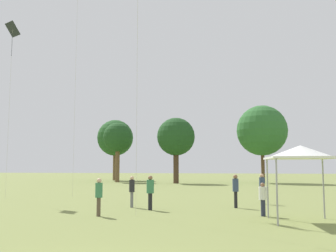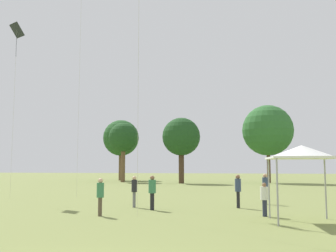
{
  "view_description": "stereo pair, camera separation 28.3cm",
  "coord_description": "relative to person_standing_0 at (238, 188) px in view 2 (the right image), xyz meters",
  "views": [
    {
      "loc": [
        3.55,
        -7.08,
        2.2
      ],
      "look_at": [
        0.14,
        7.83,
        3.83
      ],
      "focal_mm": 42.0,
      "sensor_mm": 36.0,
      "label": 1
    },
    {
      "loc": [
        3.82,
        -7.01,
        2.2
      ],
      "look_at": [
        0.14,
        7.83,
        3.83
      ],
      "focal_mm": 42.0,
      "sensor_mm": 36.0,
      "label": 2
    }
  ],
  "objects": [
    {
      "name": "person_standing_5",
      "position": [
        -5.91,
        -5.17,
        -0.07
      ],
      "size": [
        0.47,
        0.47,
        1.72
      ],
      "rotation": [
        0.0,
        0.0,
        3.83
      ],
      "color": "brown",
      "rests_on": "ground"
    },
    {
      "name": "distant_tree_0",
      "position": [
        -23.44,
        43.51,
        6.36
      ],
      "size": [
        6.36,
        6.36,
        10.69
      ],
      "color": "brown",
      "rests_on": "ground"
    },
    {
      "name": "person_standing_1",
      "position": [
        1.42,
        -3.49,
        -0.21
      ],
      "size": [
        0.47,
        0.47,
        1.52
      ],
      "rotation": [
        0.0,
        0.0,
        1.91
      ],
      "color": "#282D42",
      "rests_on": "ground"
    },
    {
      "name": "person_standing_0",
      "position": [
        0.0,
        0.0,
        0.0
      ],
      "size": [
        0.46,
        0.46,
        1.83
      ],
      "rotation": [
        0.0,
        0.0,
        2.49
      ],
      "color": "black",
      "rests_on": "ground"
    },
    {
      "name": "person_standing_7",
      "position": [
        -5.68,
        -1.02,
        -0.05
      ],
      "size": [
        0.43,
        0.43,
        1.74
      ],
      "rotation": [
        0.0,
        0.0,
        0.7
      ],
      "color": "slate",
      "rests_on": "ground"
    },
    {
      "name": "person_standing_6",
      "position": [
        -4.3,
        -2.15,
        -0.04
      ],
      "size": [
        0.55,
        0.55,
        1.79
      ],
      "rotation": [
        0.0,
        0.0,
        2.26
      ],
      "color": "black",
      "rests_on": "ground"
    },
    {
      "name": "distant_tree_3",
      "position": [
        -10.18,
        32.84,
        5.48
      ],
      "size": [
        5.44,
        5.44,
        9.38
      ],
      "color": "#473323",
      "rests_on": "ground"
    },
    {
      "name": "person_standing_3",
      "position": [
        1.45,
        2.65,
        0.01
      ],
      "size": [
        0.48,
        0.48,
        1.84
      ],
      "rotation": [
        0.0,
        0.0,
        2.46
      ],
      "color": "slate",
      "rests_on": "ground"
    },
    {
      "name": "distant_tree_2",
      "position": [
        -19.98,
        35.42,
        5.73
      ],
      "size": [
        4.56,
        4.56,
        9.22
      ],
      "color": "brown",
      "rests_on": "ground"
    },
    {
      "name": "kite_6",
      "position": [
        -16.55,
        3.05,
        11.11
      ],
      "size": [
        1.32,
        1.12,
        13.04
      ],
      "rotation": [
        0.0,
        0.0,
        1.9
      ],
      "color": "#1E2328",
      "rests_on": "ground"
    },
    {
      "name": "distant_tree_1",
      "position": [
        1.92,
        37.39,
        6.59
      ],
      "size": [
        7.46,
        7.46,
        11.44
      ],
      "color": "brown",
      "rests_on": "ground"
    },
    {
      "name": "canopy_tent",
      "position": [
        2.97,
        -5.1,
        1.72
      ],
      "size": [
        2.98,
        2.98,
        3.13
      ],
      "rotation": [
        0.0,
        0.0,
        0.12
      ],
      "color": "white",
      "rests_on": "ground"
    }
  ]
}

